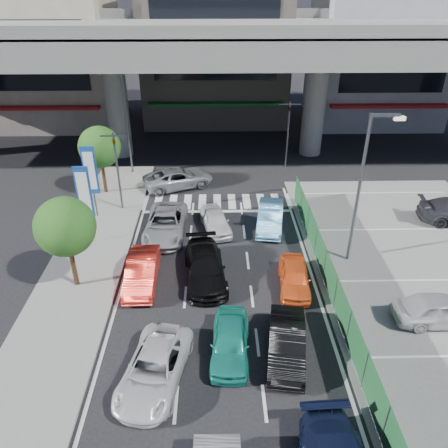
{
  "coord_description": "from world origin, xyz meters",
  "views": [
    {
      "loc": [
        -0.08,
        -13.36,
        13.51
      ],
      "look_at": [
        0.34,
        6.9,
        1.78
      ],
      "focal_mm": 35.0,
      "sensor_mm": 36.0,
      "label": 1
    }
  ],
  "objects_px": {
    "tree_near": "(65,227)",
    "crossing_wagon_silver": "(178,178)",
    "wagon_silver_front_left": "(166,224)",
    "tree_far": "(100,147)",
    "sedan_white_mid_left": "(154,369)",
    "sedan_white_front_mid": "(216,221)",
    "sedan_black_mid": "(205,267)",
    "hatch_black_mid_right": "(287,343)",
    "street_lamp_right": "(364,179)",
    "taxi_teal_mid": "(230,341)",
    "parked_sedan_white": "(441,310)",
    "signboard_near": "(84,195)",
    "taxi_orange_right": "(294,277)",
    "traffic_light_left": "(115,153)",
    "taxi_orange_left": "(142,272)",
    "traffic_light_right": "(289,118)",
    "street_lamp_left": "(128,112)",
    "kei_truck_front_right": "(270,217)",
    "traffic_cone": "(329,271)",
    "signboard_far": "(90,173)"
  },
  "relations": [
    {
      "from": "tree_near",
      "to": "crossing_wagon_silver",
      "type": "relative_size",
      "value": 0.97
    },
    {
      "from": "wagon_silver_front_left",
      "to": "crossing_wagon_silver",
      "type": "bearing_deg",
      "value": 89.11
    },
    {
      "from": "tree_far",
      "to": "crossing_wagon_silver",
      "type": "bearing_deg",
      "value": 10.57
    },
    {
      "from": "sedan_white_mid_left",
      "to": "sedan_white_front_mid",
      "type": "height_order",
      "value": "sedan_white_mid_left"
    },
    {
      "from": "tree_far",
      "to": "sedan_white_front_mid",
      "type": "bearing_deg",
      "value": -34.06
    },
    {
      "from": "sedan_black_mid",
      "to": "hatch_black_mid_right",
      "type": "bearing_deg",
      "value": -63.8
    },
    {
      "from": "street_lamp_right",
      "to": "tree_near",
      "type": "relative_size",
      "value": 1.67
    },
    {
      "from": "hatch_black_mid_right",
      "to": "tree_near",
      "type": "bearing_deg",
      "value": 162.32
    },
    {
      "from": "taxi_teal_mid",
      "to": "parked_sedan_white",
      "type": "height_order",
      "value": "parked_sedan_white"
    },
    {
      "from": "signboard_near",
      "to": "taxi_orange_right",
      "type": "xyz_separation_m",
      "value": [
        10.91,
        -4.33,
        -2.45
      ]
    },
    {
      "from": "traffic_light_left",
      "to": "taxi_orange_right",
      "type": "xyz_separation_m",
      "value": [
        9.91,
        -8.34,
        -3.32
      ]
    },
    {
      "from": "taxi_orange_left",
      "to": "wagon_silver_front_left",
      "type": "xyz_separation_m",
      "value": [
        0.72,
        4.69,
        0.01
      ]
    },
    {
      "from": "parked_sedan_white",
      "to": "sedan_black_mid",
      "type": "bearing_deg",
      "value": 72.19
    },
    {
      "from": "sedan_white_mid_left",
      "to": "sedan_white_front_mid",
      "type": "distance_m",
      "value": 11.44
    },
    {
      "from": "crossing_wagon_silver",
      "to": "parked_sedan_white",
      "type": "relative_size",
      "value": 1.23
    },
    {
      "from": "street_lamp_right",
      "to": "wagon_silver_front_left",
      "type": "bearing_deg",
      "value": 164.36
    },
    {
      "from": "tree_far",
      "to": "traffic_light_right",
      "type": "bearing_deg",
      "value": 18.69
    },
    {
      "from": "street_lamp_left",
      "to": "taxi_orange_left",
      "type": "bearing_deg",
      "value": -79.54
    },
    {
      "from": "signboard_near",
      "to": "taxi_orange_left",
      "type": "bearing_deg",
      "value": -48.09
    },
    {
      "from": "taxi_orange_left",
      "to": "parked_sedan_white",
      "type": "height_order",
      "value": "parked_sedan_white"
    },
    {
      "from": "taxi_teal_mid",
      "to": "tree_near",
      "type": "bearing_deg",
      "value": 152.28
    },
    {
      "from": "taxi_teal_mid",
      "to": "crossing_wagon_silver",
      "type": "height_order",
      "value": "crossing_wagon_silver"
    },
    {
      "from": "taxi_orange_left",
      "to": "kei_truck_front_right",
      "type": "relative_size",
      "value": 0.99
    },
    {
      "from": "sedan_white_front_mid",
      "to": "traffic_light_right",
      "type": "bearing_deg",
      "value": 47.69
    },
    {
      "from": "traffic_cone",
      "to": "signboard_far",
      "type": "bearing_deg",
      "value": 153.59
    },
    {
      "from": "traffic_light_left",
      "to": "sedan_black_mid",
      "type": "height_order",
      "value": "traffic_light_left"
    },
    {
      "from": "tree_near",
      "to": "parked_sedan_white",
      "type": "height_order",
      "value": "tree_near"
    },
    {
      "from": "street_lamp_left",
      "to": "sedan_white_mid_left",
      "type": "xyz_separation_m",
      "value": [
        3.87,
        -19.89,
        -4.14
      ]
    },
    {
      "from": "traffic_cone",
      "to": "traffic_light_left",
      "type": "bearing_deg",
      "value": 147.35
    },
    {
      "from": "signboard_near",
      "to": "sedan_white_front_mid",
      "type": "distance_m",
      "value": 7.61
    },
    {
      "from": "street_lamp_right",
      "to": "sedan_white_front_mid",
      "type": "relative_size",
      "value": 2.22
    },
    {
      "from": "kei_truck_front_right",
      "to": "wagon_silver_front_left",
      "type": "bearing_deg",
      "value": -164.64
    },
    {
      "from": "hatch_black_mid_right",
      "to": "kei_truck_front_right",
      "type": "relative_size",
      "value": 0.97
    },
    {
      "from": "signboard_near",
      "to": "crossing_wagon_silver",
      "type": "relative_size",
      "value": 0.95
    },
    {
      "from": "street_lamp_left",
      "to": "kei_truck_front_right",
      "type": "xyz_separation_m",
      "value": [
        9.51,
        -8.42,
        -4.08
      ]
    },
    {
      "from": "street_lamp_left",
      "to": "taxi_orange_right",
      "type": "height_order",
      "value": "street_lamp_left"
    },
    {
      "from": "signboard_far",
      "to": "sedan_white_front_mid",
      "type": "distance_m",
      "value": 8.05
    },
    {
      "from": "signboard_near",
      "to": "sedan_white_front_mid",
      "type": "xyz_separation_m",
      "value": [
        7.09,
        1.31,
        -2.45
      ]
    },
    {
      "from": "traffic_light_right",
      "to": "hatch_black_mid_right",
      "type": "relative_size",
      "value": 1.28
    },
    {
      "from": "street_lamp_right",
      "to": "traffic_light_left",
      "type": "bearing_deg",
      "value": 155.84
    },
    {
      "from": "traffic_light_right",
      "to": "kei_truck_front_right",
      "type": "xyz_separation_m",
      "value": [
        -2.31,
        -9.42,
        -3.25
      ]
    },
    {
      "from": "traffic_light_left",
      "to": "sedan_black_mid",
      "type": "distance_m",
      "value": 9.88
    },
    {
      "from": "taxi_orange_left",
      "to": "crossing_wagon_silver",
      "type": "height_order",
      "value": "crossing_wagon_silver"
    },
    {
      "from": "sedan_black_mid",
      "to": "crossing_wagon_silver",
      "type": "xyz_separation_m",
      "value": [
        -2.1,
        10.95,
        -0.0
      ]
    },
    {
      "from": "taxi_orange_right",
      "to": "signboard_near",
      "type": "bearing_deg",
      "value": 163.4
    },
    {
      "from": "taxi_orange_left",
      "to": "sedan_white_front_mid",
      "type": "xyz_separation_m",
      "value": [
        3.66,
        5.13,
        -0.07
      ]
    },
    {
      "from": "street_lamp_right",
      "to": "traffic_cone",
      "type": "bearing_deg",
      "value": -135.24
    },
    {
      "from": "sedan_black_mid",
      "to": "crossing_wagon_silver",
      "type": "height_order",
      "value": "sedan_black_mid"
    },
    {
      "from": "wagon_silver_front_left",
      "to": "parked_sedan_white",
      "type": "relative_size",
      "value": 1.23
    },
    {
      "from": "taxi_teal_mid",
      "to": "parked_sedan_white",
      "type": "relative_size",
      "value": 0.94
    }
  ]
}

